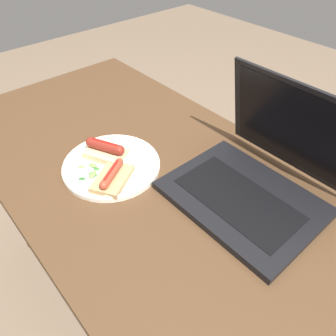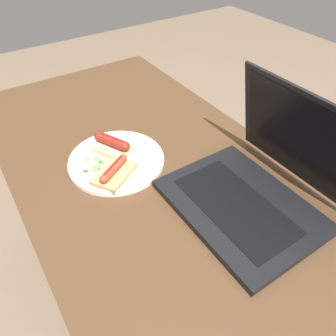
% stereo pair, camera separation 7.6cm
% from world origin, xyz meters
% --- Properties ---
extents(ground_plane, '(6.00, 6.00, 0.00)m').
position_xyz_m(ground_plane, '(0.00, 0.00, 0.00)').
color(ground_plane, '#75604C').
extents(desk, '(1.43, 0.67, 0.70)m').
position_xyz_m(desk, '(0.00, 0.00, 0.63)').
color(desk, '#4C331E').
rests_on(desk, ground_plane).
extents(laptop, '(0.34, 0.32, 0.26)m').
position_xyz_m(laptop, '(0.17, 0.14, 0.75)').
color(laptop, black).
rests_on(laptop, desk).
extents(plate, '(0.25, 0.25, 0.02)m').
position_xyz_m(plate, '(-0.13, -0.07, 0.71)').
color(plate, silver).
rests_on(plate, desk).
extents(sausage_toast_left, '(0.12, 0.11, 0.05)m').
position_xyz_m(sausage_toast_left, '(-0.17, -0.06, 0.73)').
color(sausage_toast_left, '#D6B784').
rests_on(sausage_toast_left, plate).
extents(sausage_toast_middle, '(0.12, 0.13, 0.04)m').
position_xyz_m(sausage_toast_middle, '(-0.07, -0.10, 0.73)').
color(sausage_toast_middle, tan).
rests_on(sausage_toast_middle, plate).
extents(salad_pile, '(0.07, 0.07, 0.01)m').
position_xyz_m(salad_pile, '(-0.13, -0.12, 0.72)').
color(salad_pile, '#709E4C').
rests_on(salad_pile, plate).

